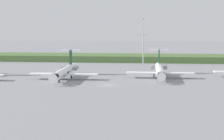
{
  "coord_description": "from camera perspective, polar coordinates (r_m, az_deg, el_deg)",
  "views": [
    {
      "loc": [
        11.52,
        -110.25,
        18.49
      ],
      "look_at": [
        0.0,
        12.16,
        3.0
      ],
      "focal_mm": 59.67,
      "sensor_mm": 36.0,
      "label": 1
    }
  ],
  "objects": [
    {
      "name": "grass_berm",
      "position": [
        183.62,
        1.76,
        1.87
      ],
      "size": [
        320.0,
        20.0,
        3.01
      ],
      "primitive_type": "cube",
      "color": "#4C6B38",
      "rests_on": "ground"
    },
    {
      "name": "regional_jet_third",
      "position": [
        127.96,
        7.33,
        -0.04
      ],
      "size": [
        22.81,
        31.0,
        9.0
      ],
      "color": "white",
      "rests_on": "ground"
    },
    {
      "name": "antenna_mast",
      "position": [
        164.95,
        4.82,
        3.72
      ],
      "size": [
        4.4,
        0.5,
        20.63
      ],
      "color": "#B2B2B7",
      "rests_on": "ground"
    },
    {
      "name": "regional_jet_second",
      "position": [
        125.12,
        -7.29,
        -0.2
      ],
      "size": [
        22.81,
        31.0,
        9.0
      ],
      "color": "white",
      "rests_on": "ground"
    },
    {
      "name": "safety_cone_front_marker",
      "position": [
        107.4,
        6.64,
        -2.63
      ],
      "size": [
        0.44,
        0.44,
        0.55
      ],
      "primitive_type": "cone",
      "color": "orange",
      "rests_on": "ground"
    },
    {
      "name": "ground_plane",
      "position": [
        141.93,
        0.68,
        -0.3
      ],
      "size": [
        500.0,
        500.0,
        0.0
      ],
      "primitive_type": "plane",
      "color": "gray"
    }
  ]
}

